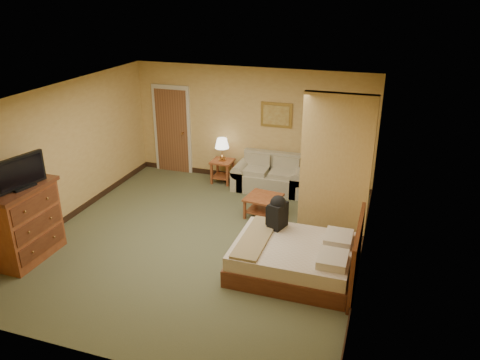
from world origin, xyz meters
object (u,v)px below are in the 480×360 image
at_px(loveseat, 270,179).
at_px(coffee_table, 263,202).
at_px(dresser, 25,223).
at_px(bed, 297,258).

distance_m(loveseat, coffee_table, 1.30).
relative_size(coffee_table, dresser, 0.56).
distance_m(dresser, bed, 4.42).
height_order(coffee_table, dresser, dresser).
height_order(loveseat, coffee_table, loveseat).
bearing_deg(loveseat, dresser, -127.49).
relative_size(coffee_table, bed, 0.37).
bearing_deg(loveseat, coffee_table, -80.70).
bearing_deg(bed, dresser, -167.69).
relative_size(dresser, bed, 0.67).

